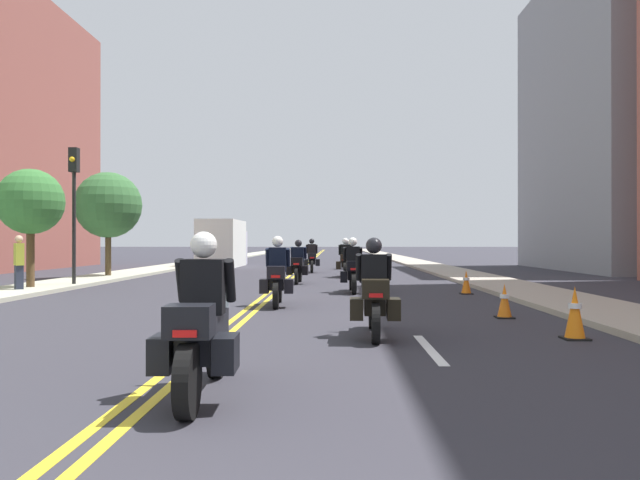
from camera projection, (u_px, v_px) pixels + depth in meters
ground_plane at (311, 261)px, 48.67m from camera, size 264.00×264.00×0.00m
sidewalk_left at (217, 260)px, 48.83m from camera, size 2.32×144.00×0.12m
sidewalk_right at (405, 260)px, 48.50m from camera, size 2.32×144.00×0.12m
centreline_yellow_inner at (309, 261)px, 48.67m from camera, size 0.12×132.00×0.01m
centreline_yellow_outer at (312, 261)px, 48.66m from camera, size 0.12×132.00×0.01m
lane_dashes_white at (361, 273)px, 29.60m from camera, size 0.14×56.40×0.01m
building_right_1 at (637, 120)px, 32.61m from camera, size 8.67×13.25×15.96m
motorcycle_0 at (202, 332)px, 5.88m from camera, size 0.78×2.26×1.60m
motorcycle_1 at (374, 296)px, 9.69m from camera, size 0.77×2.21×1.57m
motorcycle_2 at (277, 278)px, 14.32m from camera, size 0.78×2.17×1.64m
motorcycle_3 at (353, 271)px, 18.15m from camera, size 0.76×2.19×1.63m
motorcycle_4 at (298, 265)px, 22.12m from camera, size 0.77×2.13×1.58m
motorcycle_5 at (345, 262)px, 26.05m from camera, size 0.77×2.29×1.67m
motorcycle_6 at (312, 259)px, 30.00m from camera, size 0.78×2.11×1.66m
motorcycle_7 at (347, 257)px, 33.94m from camera, size 0.78×2.12×1.63m
traffic_cone_0 at (466, 282)px, 17.64m from camera, size 0.35×0.35×0.69m
traffic_cone_1 at (504, 301)px, 12.09m from camera, size 0.34×0.34×0.68m
traffic_cone_2 at (575, 313)px, 9.46m from camera, size 0.38×0.38×0.82m
traffic_light_near at (74, 191)px, 20.18m from camera, size 0.28×0.38×4.60m
pedestrian_0 at (19, 263)px, 17.90m from camera, size 0.40×0.42×1.69m
street_tree_0 at (108, 205)px, 25.27m from camera, size 2.71×2.71×4.37m
street_tree_1 at (31, 202)px, 18.83m from camera, size 2.01×2.01×3.74m
parked_truck at (224, 245)px, 37.59m from camera, size 2.20×6.50×2.80m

